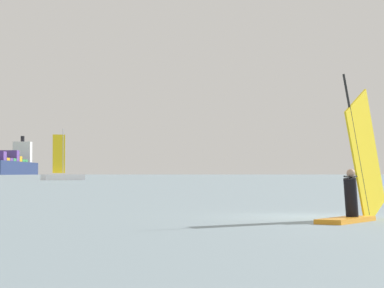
{
  "coord_description": "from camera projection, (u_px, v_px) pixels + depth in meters",
  "views": [
    {
      "loc": [
        -2.84,
        -24.39,
        1.22
      ],
      "look_at": [
        -3.69,
        9.67,
        2.39
      ],
      "focal_mm": 80.31,
      "sensor_mm": 36.0,
      "label": 1
    }
  ],
  "objects": [
    {
      "name": "ground_plane",
      "position": [
        314.0,
        217.0,
        24.25
      ],
      "size": [
        4000.0,
        4000.0,
        0.0
      ],
      "primitive_type": "plane",
      "color": "gray"
    },
    {
      "name": "cargo_ship",
      "position": [
        9.0,
        166.0,
        819.58
      ],
      "size": [
        35.53,
        204.78,
        40.32
      ],
      "rotation": [
        0.0,
        0.0,
        4.76
      ],
      "color": "navy",
      "rests_on": "ground_plane"
    },
    {
      "name": "distant_headland",
      "position": [
        190.0,
        165.0,
        1460.22
      ],
      "size": [
        830.35,
        537.42,
        30.62
      ],
      "primitive_type": "cube",
      "rotation": [
        0.0,
        0.0,
        -0.26
      ],
      "color": "#756B56",
      "rests_on": "ground_plane"
    },
    {
      "name": "small_sailboat",
      "position": [
        63.0,
        176.0,
        158.03
      ],
      "size": [
        8.03,
        6.41,
        9.49
      ],
      "rotation": [
        0.0,
        0.0,
        0.54
      ],
      "color": "white",
      "rests_on": "ground_plane"
    },
    {
      "name": "windsurfer",
      "position": [
        356.0,
        185.0,
        22.03
      ],
      "size": [
        2.37,
        3.7,
        3.94
      ],
      "rotation": [
        0.0,
        0.0,
        4.18
      ],
      "color": "orange",
      "rests_on": "ground_plane"
    }
  ]
}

